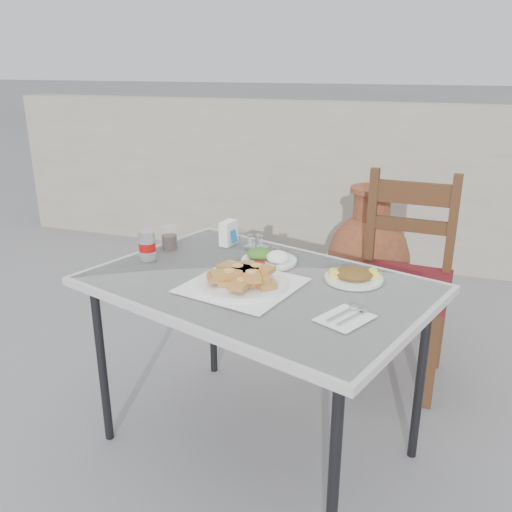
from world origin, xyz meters
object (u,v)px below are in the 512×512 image
(cafe_table, at_px, (257,293))
(condiment_caddy, at_px, (256,244))
(chair, at_px, (402,277))
(salad_chopped_plate, at_px, (354,275))
(cola_glass, at_px, (169,239))
(pide_plate, at_px, (242,277))
(napkin_holder, at_px, (228,233))
(salad_rice_plate, at_px, (268,257))
(terracotta_urn, at_px, (368,264))
(soda_can, at_px, (147,245))

(cafe_table, bearing_deg, condiment_caddy, 110.09)
(cafe_table, distance_m, chair, 0.90)
(salad_chopped_plate, xyz_separation_m, cola_glass, (-0.80, 0.09, 0.03))
(cafe_table, height_order, cola_glass, cola_glass)
(pide_plate, distance_m, napkin_holder, 0.46)
(salad_rice_plate, xyz_separation_m, cola_glass, (-0.45, 0.02, 0.02))
(terracotta_urn, bearing_deg, cafe_table, -100.75)
(cafe_table, distance_m, condiment_caddy, 0.36)
(cafe_table, distance_m, napkin_holder, 0.44)
(salad_rice_plate, relative_size, soda_can, 1.84)
(salad_chopped_plate, height_order, cola_glass, cola_glass)
(salad_chopped_plate, relative_size, cola_glass, 2.15)
(cafe_table, relative_size, terracotta_urn, 1.66)
(cola_glass, xyz_separation_m, terracotta_urn, (0.70, 1.02, -0.38))
(condiment_caddy, xyz_separation_m, terracotta_urn, (0.35, 0.90, -0.36))
(cola_glass, distance_m, chair, 1.10)
(pide_plate, distance_m, condiment_caddy, 0.40)
(salad_rice_plate, xyz_separation_m, soda_can, (-0.46, -0.13, 0.04))
(salad_chopped_plate, bearing_deg, salad_rice_plate, 168.28)
(terracotta_urn, bearing_deg, chair, -64.72)
(soda_can, bearing_deg, cafe_table, -6.92)
(cafe_table, xyz_separation_m, salad_rice_plate, (-0.02, 0.19, 0.07))
(cafe_table, bearing_deg, pide_plate, -117.79)
(soda_can, bearing_deg, salad_chopped_plate, 4.31)
(cafe_table, distance_m, terracotta_urn, 1.29)
(salad_chopped_plate, distance_m, cola_glass, 0.80)
(soda_can, relative_size, chair, 0.12)
(pide_plate, relative_size, terracotta_urn, 0.52)
(salad_chopped_plate, bearing_deg, soda_can, -175.69)
(salad_chopped_plate, height_order, napkin_holder, napkin_holder)
(salad_chopped_plate, bearing_deg, napkin_holder, 158.94)
(salad_rice_plate, bearing_deg, soda_can, -163.87)
(salad_chopped_plate, distance_m, condiment_caddy, 0.49)
(napkin_holder, bearing_deg, soda_can, -119.44)
(condiment_caddy, bearing_deg, salad_chopped_plate, -24.96)
(pide_plate, bearing_deg, terracotta_urn, 78.34)
(soda_can, height_order, cola_glass, soda_can)
(salad_rice_plate, bearing_deg, pide_plate, -92.50)
(pide_plate, height_order, chair, chair)
(salad_rice_plate, relative_size, condiment_caddy, 1.94)
(salad_chopped_plate, relative_size, chair, 0.21)
(pide_plate, relative_size, chair, 0.44)
(napkin_holder, distance_m, terracotta_urn, 1.09)
(cafe_table, xyz_separation_m, soda_can, (-0.48, 0.06, 0.11))
(pide_plate, xyz_separation_m, chair, (0.49, 0.82, -0.25))
(salad_rice_plate, height_order, soda_can, soda_can)
(condiment_caddy, height_order, chair, chair)
(soda_can, distance_m, napkin_holder, 0.37)
(napkin_holder, bearing_deg, salad_rice_plate, -23.55)
(salad_chopped_plate, xyz_separation_m, chair, (0.13, 0.64, -0.23))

